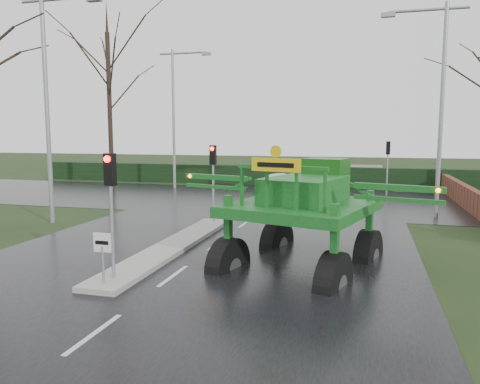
% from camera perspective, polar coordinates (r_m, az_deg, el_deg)
% --- Properties ---
extents(ground, '(140.00, 140.00, 0.00)m').
position_cam_1_polar(ground, '(13.63, -8.14, -10.17)').
color(ground, black).
rests_on(ground, ground).
extents(road_main, '(14.00, 80.00, 0.02)m').
position_cam_1_polar(road_main, '(22.89, 1.83, -2.99)').
color(road_main, black).
rests_on(road_main, ground).
extents(road_cross, '(80.00, 12.00, 0.02)m').
position_cam_1_polar(road_cross, '(28.69, 4.62, -0.93)').
color(road_cross, black).
rests_on(road_cross, ground).
extents(median_island, '(1.20, 10.00, 0.16)m').
position_cam_1_polar(median_island, '(16.76, -8.17, -6.57)').
color(median_island, gray).
rests_on(median_island, ground).
extents(hedge_row, '(44.00, 0.90, 1.50)m').
position_cam_1_polar(hedge_row, '(36.45, 6.96, 1.94)').
color(hedge_row, black).
rests_on(hedge_row, ground).
extents(brick_wall, '(0.40, 20.00, 1.20)m').
position_cam_1_polar(brick_wall, '(28.62, 25.76, -0.45)').
color(brick_wall, '#592D1E').
rests_on(brick_wall, ground).
extents(keep_left_sign, '(0.50, 0.07, 1.35)m').
position_cam_1_polar(keep_left_sign, '(12.65, -16.41, -6.78)').
color(keep_left_sign, gray).
rests_on(keep_left_sign, ground).
extents(traffic_signal_near, '(0.26, 0.33, 3.52)m').
position_cam_1_polar(traffic_signal_near, '(12.79, -15.50, 0.38)').
color(traffic_signal_near, gray).
rests_on(traffic_signal_near, ground).
extents(traffic_signal_mid, '(0.26, 0.33, 3.52)m').
position_cam_1_polar(traffic_signal_mid, '(20.53, -3.31, 3.10)').
color(traffic_signal_mid, gray).
rests_on(traffic_signal_mid, ground).
extents(traffic_signal_far, '(0.26, 0.33, 3.52)m').
position_cam_1_polar(traffic_signal_far, '(31.99, 17.58, 4.24)').
color(traffic_signal_far, gray).
rests_on(traffic_signal_far, ground).
extents(street_light_left_near, '(3.85, 0.30, 10.00)m').
position_cam_1_polar(street_light_left_near, '(22.47, -21.96, 11.64)').
color(street_light_left_near, gray).
rests_on(street_light_left_near, ground).
extents(street_light_right, '(3.85, 0.30, 10.00)m').
position_cam_1_polar(street_light_right, '(24.18, 22.73, 11.25)').
color(street_light_right, gray).
rests_on(street_light_right, ground).
extents(street_light_left_far, '(3.85, 0.30, 10.00)m').
position_cam_1_polar(street_light_left_far, '(34.68, -7.66, 10.34)').
color(street_light_left_far, gray).
rests_on(street_light_left_far, ground).
extents(tree_left_far, '(7.70, 7.70, 13.26)m').
position_cam_1_polar(tree_left_far, '(34.91, -15.68, 12.02)').
color(tree_left_far, black).
rests_on(tree_left_far, ground).
extents(crop_sprayer, '(8.05, 6.01, 4.64)m').
position_cam_1_polar(crop_sprayer, '(14.07, -1.00, -0.37)').
color(crop_sprayer, black).
rests_on(crop_sprayer, ground).
extents(white_sedan, '(4.14, 2.44, 1.29)m').
position_cam_1_polar(white_sedan, '(31.81, 5.66, -0.16)').
color(white_sedan, silver).
rests_on(white_sedan, ground).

